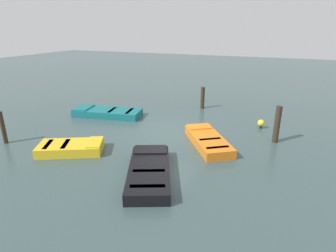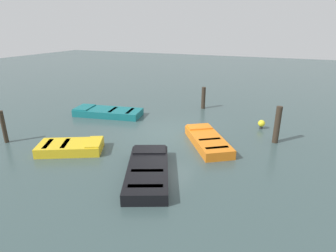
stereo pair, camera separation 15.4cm
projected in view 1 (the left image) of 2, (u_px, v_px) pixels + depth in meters
The scene contains 9 objects.
ground_plane at pixel (168, 132), 14.18m from camera, with size 80.00×80.00×0.00m, color #384C4C.
rowboat_teal at pixel (107, 112), 16.75m from camera, with size 4.23×2.19×0.46m.
rowboat_black at pixel (149, 171), 9.97m from camera, with size 2.77×3.88×0.46m.
rowboat_orange at pixel (208, 140), 12.65m from camera, with size 2.93×3.50×0.46m.
rowboat_yellow at pixel (71, 147), 11.91m from camera, with size 2.99×2.40×0.46m.
mooring_piling_center at pixel (3, 128), 12.64m from camera, with size 0.19×0.19×1.54m, color #33281E.
mooring_piling_near_right at pixel (203, 98), 18.13m from camera, with size 0.26×0.26×1.42m, color #33281E.
mooring_piling_mid_left at pixel (277, 124), 12.73m from camera, with size 0.27×0.27×1.75m, color #33281E.
marker_buoy at pixel (261, 123), 14.66m from camera, with size 0.36×0.36×0.48m.
Camera 1 is at (-5.00, 12.24, 5.14)m, focal length 29.54 mm.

